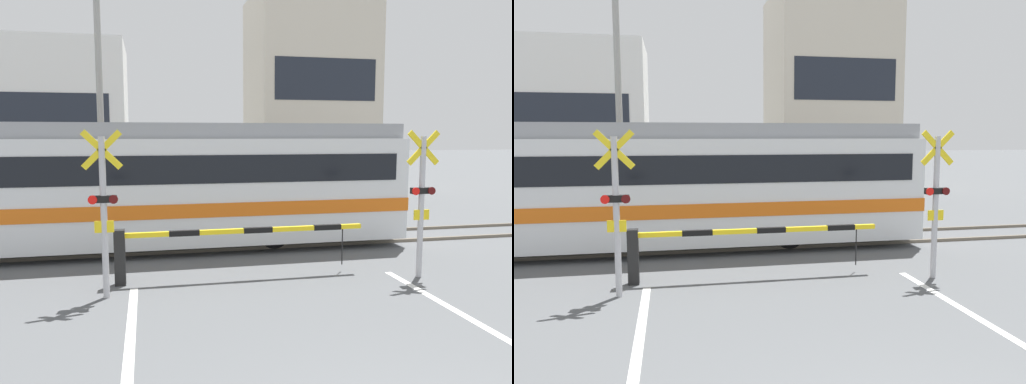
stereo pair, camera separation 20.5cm
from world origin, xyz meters
The scene contains 11 objects.
rail_track_near centered at (0.00, 9.07, 0.04)m, with size 50.00×0.10×0.08m.
rail_track_far centered at (0.00, 10.50, 0.04)m, with size 50.00×0.10×0.08m.
commuter_train centered at (-4.51, 9.79, 1.65)m, with size 17.16×2.70×3.08m.
crossing_barrier_near centered at (-1.33, 6.76, 0.76)m, with size 4.91×0.20×1.05m.
crossing_barrier_far centered at (1.33, 12.60, 0.76)m, with size 4.91×0.20×1.05m.
crossing_signal_left centered at (-2.98, 6.04, 1.59)m, with size 0.68×0.15×2.90m.
crossing_signal_right centered at (2.98, 6.04, 1.59)m, with size 0.68×0.15×2.90m.
pedestrian centered at (0.96, 15.14, 0.95)m, with size 0.38×0.22×1.66m.
building_left_of_street centered at (-7.06, 22.50, 3.51)m, with size 7.86×5.20×7.02m.
building_right_of_street centered at (6.10, 22.50, 4.91)m, with size 5.94×5.20×9.82m.
utility_pole_streetside centered at (-3.73, 15.10, 4.44)m, with size 0.22×0.22×8.88m.
Camera 1 is at (-2.26, -2.68, 2.81)m, focal length 35.00 mm.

